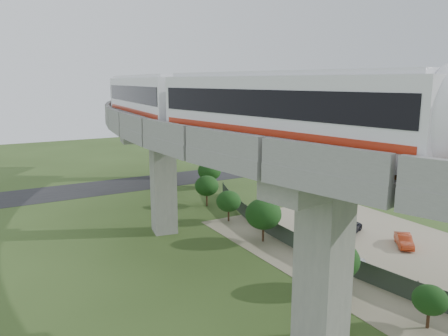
{
  "coord_description": "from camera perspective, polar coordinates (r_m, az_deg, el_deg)",
  "views": [
    {
      "loc": [
        -13.48,
        -25.53,
        13.64
      ],
      "look_at": [
        1.81,
        0.99,
        7.5
      ],
      "focal_mm": 35.0,
      "sensor_mm": 36.0,
      "label": 1
    }
  ],
  "objects": [
    {
      "name": "ground",
      "position": [
        31.93,
        -1.98,
        -13.95
      ],
      "size": [
        160.0,
        160.0,
        0.0
      ],
      "primitive_type": "plane",
      "color": "#32491D",
      "rests_on": "ground"
    },
    {
      "name": "dirt_lot",
      "position": [
        38.66,
        18.45,
        -9.9
      ],
      "size": [
        18.0,
        26.0,
        0.04
      ],
      "primitive_type": "cube",
      "color": "gray",
      "rests_on": "ground"
    },
    {
      "name": "asphalt_road",
      "position": [
        58.74,
        -15.88,
        -2.51
      ],
      "size": [
        60.0,
        8.0,
        0.03
      ],
      "primitive_type": "cube",
      "color": "#232326",
      "rests_on": "ground"
    },
    {
      "name": "viaduct",
      "position": [
        31.19,
        4.15,
        2.85
      ],
      "size": [
        19.58,
        73.98,
        11.4
      ],
      "color": "#99968E",
      "rests_on": "ground"
    },
    {
      "name": "metro_train",
      "position": [
        40.73,
        -8.3,
        9.35
      ],
      "size": [
        17.85,
        59.97,
        3.64
      ],
      "color": "silver",
      "rests_on": "ground"
    },
    {
      "name": "fence",
      "position": [
        36.85,
        11.71,
        -9.38
      ],
      "size": [
        3.87,
        38.73,
        1.5
      ],
      "color": "#2D382D",
      "rests_on": "ground"
    },
    {
      "name": "tree_0",
      "position": [
        56.24,
        -1.92,
        -0.38
      ],
      "size": [
        3.0,
        3.0,
        3.5
      ],
      "color": "#382314",
      "rests_on": "ground"
    },
    {
      "name": "tree_1",
      "position": [
        48.03,
        -2.27,
        -2.33
      ],
      "size": [
        2.64,
        2.64,
        3.42
      ],
      "color": "#382314",
      "rests_on": "ground"
    },
    {
      "name": "tree_2",
      "position": [
        42.75,
        0.6,
        -4.36
      ],
      "size": [
        2.43,
        2.43,
        3.11
      ],
      "color": "#382314",
      "rests_on": "ground"
    },
    {
      "name": "tree_3",
      "position": [
        37.48,
        5.16,
        -6.01
      ],
      "size": [
        3.1,
        3.1,
        3.81
      ],
      "color": "#382314",
      "rests_on": "ground"
    },
    {
      "name": "tree_4",
      "position": [
        30.12,
        14.57,
        -11.55
      ],
      "size": [
        2.93,
        2.93,
        3.36
      ],
      "color": "#382314",
      "rests_on": "ground"
    },
    {
      "name": "tree_5",
      "position": [
        27.67,
        25.31,
        -15.31
      ],
      "size": [
        1.92,
        1.92,
        2.56
      ],
      "color": "#382314",
      "rests_on": "ground"
    },
    {
      "name": "car_white",
      "position": [
        34.37,
        15.36,
        -11.38
      ],
      "size": [
        3.18,
        3.3,
        1.11
      ],
      "primitive_type": "imported",
      "rotation": [
        0.0,
        0.0,
        0.74
      ],
      "color": "silver",
      "rests_on": "dirt_lot"
    },
    {
      "name": "car_red",
      "position": [
        39.82,
        22.46,
        -8.73
      ],
      "size": [
        2.93,
        3.13,
        1.05
      ],
      "primitive_type": "imported",
      "rotation": [
        0.0,
        0.0,
        -0.72
      ],
      "color": "#B33010",
      "rests_on": "dirt_lot"
    },
    {
      "name": "car_dark",
      "position": [
        41.34,
        15.91,
        -7.42
      ],
      "size": [
        4.53,
        3.49,
        1.23
      ],
      "primitive_type": "imported",
      "rotation": [
        0.0,
        0.0,
        2.06
      ],
      "color": "black",
      "rests_on": "dirt_lot"
    }
  ]
}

